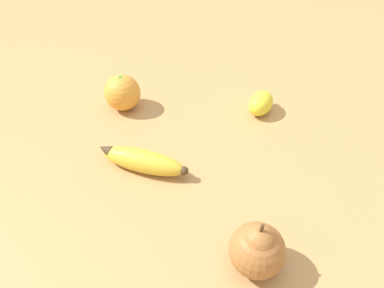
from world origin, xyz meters
The scene contains 5 objects.
ground_plane centered at (0.00, 0.00, 0.00)m, with size 3.00×3.00×0.00m, color tan.
banana centered at (0.03, 0.12, 0.02)m, with size 0.11×0.17×0.04m.
orange centered at (0.23, 0.16, 0.04)m, with size 0.08×0.08×0.08m.
pear centered at (-0.20, -0.03, 0.05)m, with size 0.08×0.08×0.10m.
lemon centered at (0.17, -0.14, 0.02)m, with size 0.09×0.08×0.05m.
Camera 1 is at (-0.48, 0.10, 0.51)m, focal length 35.00 mm.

